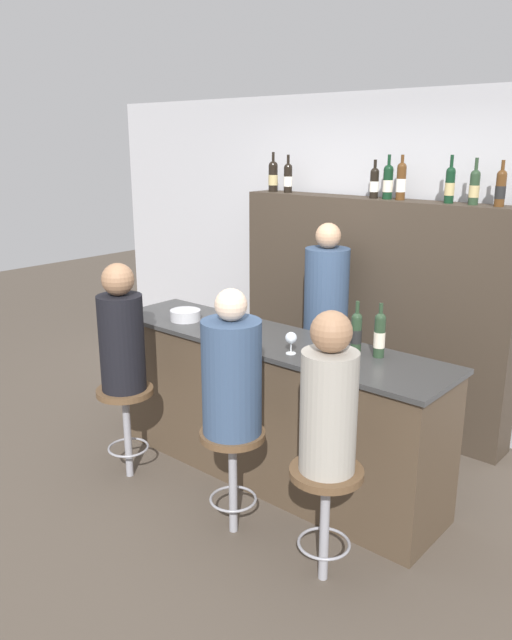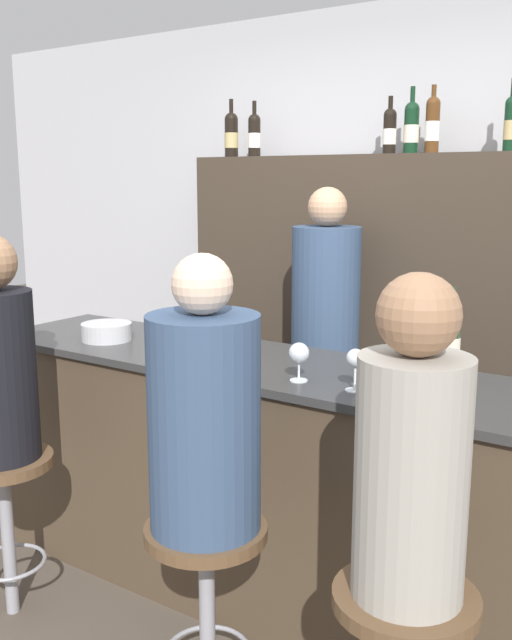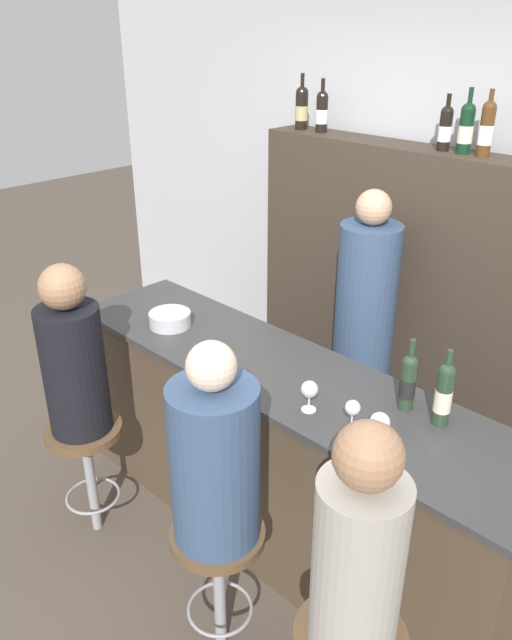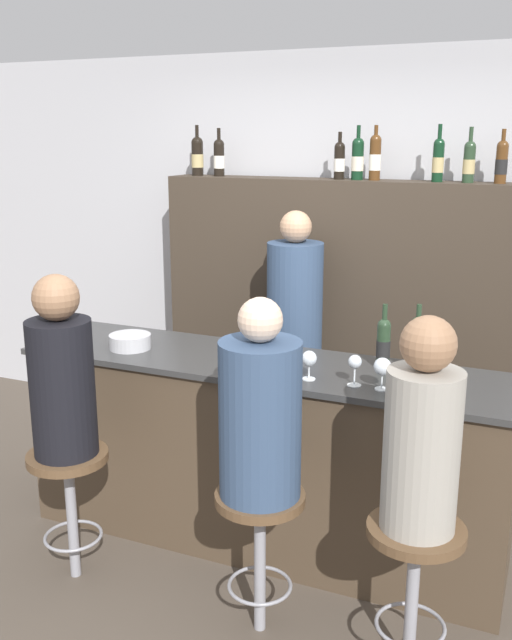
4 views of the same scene
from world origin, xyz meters
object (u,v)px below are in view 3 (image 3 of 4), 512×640
guest_seated_right (359,551)px  wine_glass_2 (380,423)px  wine_bottle_backbar_3 (466,128)px  wine_bottle_backbar_1 (322,111)px  guest_seated_left (73,359)px  wine_bottle_backbar_2 (445,128)px  metal_bowl (170,319)px  bar_stool_left (86,450)px  bartender (362,340)px  wine_bottle_backbar_4 (487,128)px  wine_glass_1 (353,410)px  wine_bottle_counter_0 (408,381)px  wine_bottle_backbar_0 (302,107)px  guest_seated_middle (215,458)px  bar_stool_middle (218,557)px  wine_glass_0 (309,390)px  wine_bottle_counter_1 (444,393)px

guest_seated_right → wine_glass_2: bearing=118.9°
wine_bottle_backbar_3 → guest_seated_right: (0.81, -1.91, -0.92)m
wine_bottle_backbar_1 → guest_seated_left: size_ratio=0.37×
wine_bottle_backbar_2 → metal_bowl: (-0.70, -1.34, -0.89)m
bar_stool_left → bartender: 1.63m
wine_bottle_backbar_4 → wine_glass_1: size_ratio=2.28×
wine_glass_1 → wine_bottle_backbar_2: bearing=110.4°
wine_bottle_backbar_3 → guest_seated_left: size_ratio=0.39×
guest_seated_right → wine_bottle_counter_0: bearing=113.2°
metal_bowl → guest_seated_left: (0.01, -0.57, -0.00)m
guest_seated_left → guest_seated_right: 1.61m
wine_bottle_counter_0 → wine_bottle_backbar_0: 2.11m
guest_seated_middle → wine_bottle_backbar_3: bearing=94.9°
wine_bottle_backbar_3 → bar_stool_middle: wine_bottle_backbar_3 is taller
wine_bottle_backbar_4 → metal_bowl: 1.87m
guest_seated_left → wine_bottle_backbar_4: bearing=64.4°
wine_glass_0 → guest_seated_middle: 0.50m
wine_bottle_backbar_3 → wine_glass_2: (0.54, -1.43, -0.84)m
wine_bottle_backbar_1 → bar_stool_left: 2.38m
wine_bottle_backbar_0 → wine_glass_0: size_ratio=2.44×
wine_bottle_backbar_0 → wine_bottle_backbar_3: wine_bottle_backbar_0 is taller
wine_glass_1 → wine_bottle_backbar_0: bearing=136.9°
bar_stool_middle → wine_bottle_backbar_2: bearing=98.3°
wine_bottle_backbar_2 → wine_glass_2: bearing=-65.4°
wine_bottle_backbar_4 → wine_glass_0: size_ratio=2.40×
wine_bottle_counter_0 → wine_bottle_backbar_2: 1.50m
wine_bottle_backbar_3 → wine_glass_0: size_ratio=2.40×
wine_bottle_backbar_1 → wine_bottle_backbar_2: wine_bottle_backbar_1 is taller
metal_bowl → wine_glass_0: bearing=-4.9°
wine_bottle_backbar_4 → guest_seated_right: (0.70, -1.91, -0.93)m
wine_bottle_backbar_0 → wine_glass_2: 2.33m
bar_stool_left → bar_stool_middle: size_ratio=1.00×
wine_bottle_counter_1 → wine_bottle_backbar_0: size_ratio=0.99×
wine_bottle_backbar_1 → bar_stool_middle: 2.63m
wine_bottle_counter_1 → wine_bottle_backbar_3: (-0.63, 1.13, 0.80)m
wine_bottle_backbar_3 → metal_bowl: size_ratio=1.50×
wine_bottle_backbar_1 → bar_stool_left: (0.14, -1.91, -1.42)m
metal_bowl → bar_stool_left: metal_bowl is taller
wine_glass_0 → wine_glass_1: size_ratio=0.95×
wine_bottle_backbar_3 → bar_stool_middle: 2.39m
wine_bottle_backbar_1 → wine_glass_1: size_ratio=2.18×
wine_bottle_counter_0 → wine_bottle_counter_1: 0.16m
wine_bottle_backbar_4 → guest_seated_left: 2.31m
wine_bottle_backbar_3 → guest_seated_left: (-0.81, -1.91, -0.91)m
wine_bottle_backbar_0 → guest_seated_left: size_ratio=0.39×
wine_bottle_backbar_1 → wine_bottle_backbar_4: wine_bottle_backbar_4 is taller
wine_glass_1 → bartender: bearing=122.9°
wine_bottle_backbar_1 → wine_glass_2: bearing=-43.9°
wine_bottle_backbar_2 → guest_seated_middle: wine_bottle_backbar_2 is taller
wine_glass_2 → guest_seated_middle: guest_seated_middle is taller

